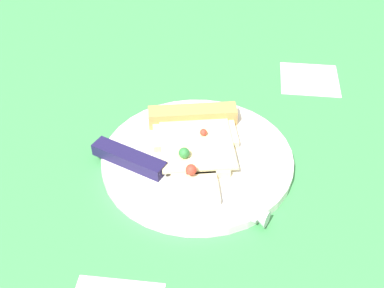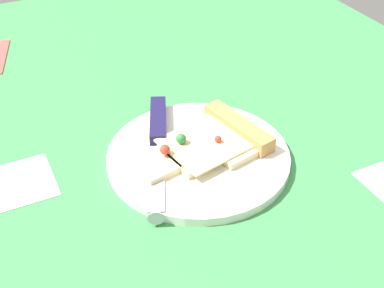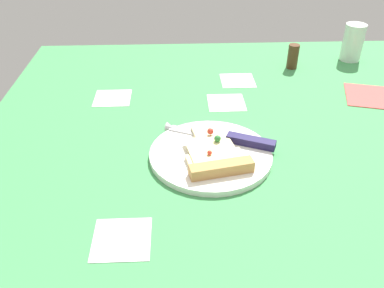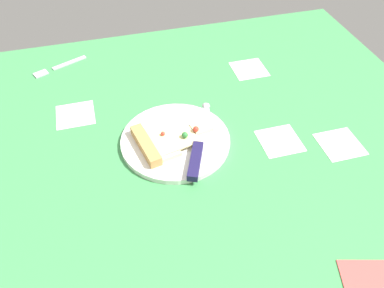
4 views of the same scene
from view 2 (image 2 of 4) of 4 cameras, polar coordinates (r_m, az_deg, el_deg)
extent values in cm
cube|color=#3D8C4C|center=(73.84, -6.43, -0.30)|extent=(117.10, 117.10, 3.00)
cube|color=white|center=(68.81, -18.89, -4.27)|extent=(9.00, 9.00, 0.20)
cylinder|color=white|center=(68.25, 0.70, -1.41)|extent=(24.40, 24.40, 1.24)
cube|color=beige|center=(69.58, 3.31, 0.57)|extent=(11.98, 8.09, 1.00)
cube|color=beige|center=(66.83, -0.30, -1.16)|extent=(8.18, 6.94, 1.00)
cube|color=beige|center=(64.64, -3.84, -2.84)|extent=(4.57, 5.82, 1.00)
cube|color=#F2E099|center=(67.64, 1.38, 0.08)|extent=(11.03, 11.65, 0.30)
cube|color=tan|center=(70.87, 5.19, 1.84)|extent=(12.28, 4.97, 2.20)
sphere|color=red|center=(67.43, 2.92, 0.55)|extent=(0.92, 0.92, 0.92)
sphere|color=red|center=(65.33, -3.04, -0.63)|extent=(1.33, 1.33, 1.33)
sphere|color=#2D7A38|center=(67.06, -1.24, 0.60)|extent=(1.37, 1.37, 1.37)
cube|color=silver|center=(63.90, -3.98, -3.83)|extent=(11.82, 6.57, 0.30)
cone|color=silver|center=(59.53, -4.04, -7.65)|extent=(2.63, 2.63, 2.00)
cube|color=#1E1947|center=(72.96, -3.90, 2.80)|extent=(10.06, 5.96, 1.60)
camera|label=1|loc=(0.49, -60.53, 21.44)|focal=46.79mm
camera|label=3|loc=(0.99, 47.66, 30.04)|focal=38.15mm
camera|label=4|loc=(1.14, -9.98, 45.80)|focal=35.63mm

